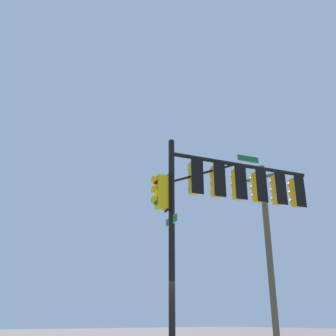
{
  "coord_description": "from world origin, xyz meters",
  "views": [
    {
      "loc": [
        -7.42,
        -10.01,
        1.41
      ],
      "look_at": [
        -0.44,
        -0.41,
        5.95
      ],
      "focal_mm": 42.59,
      "sensor_mm": 36.0,
      "label": 1
    }
  ],
  "objects": [
    {
      "name": "utility_pole",
      "position": [
        7.92,
        2.8,
        4.57
      ],
      "size": [
        0.52,
        1.78,
        8.9
      ],
      "color": "brown",
      "rests_on": "ground_plane"
    },
    {
      "name": "signal_pole_assembly",
      "position": [
        2.05,
        -0.46,
        5.47
      ],
      "size": [
        6.15,
        1.91,
        7.18
      ],
      "color": "black",
      "rests_on": "ground_plane"
    }
  ]
}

